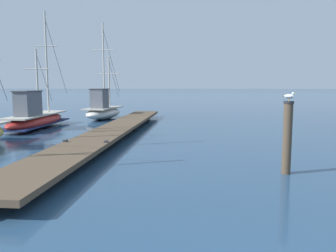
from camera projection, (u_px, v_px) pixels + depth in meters
floating_dock at (114, 129)px, 17.06m from camera, size 1.90×21.83×0.53m
fishing_boat_0 at (35, 117)px, 20.34m from camera, size 1.90×8.58×7.27m
fishing_boat_2 at (103, 110)px, 25.60m from camera, size 2.52×5.94×7.22m
mooring_piling at (287, 137)px, 9.86m from camera, size 0.30×0.30×2.15m
perched_seagull at (289, 96)px, 9.72m from camera, size 0.33×0.28×0.26m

